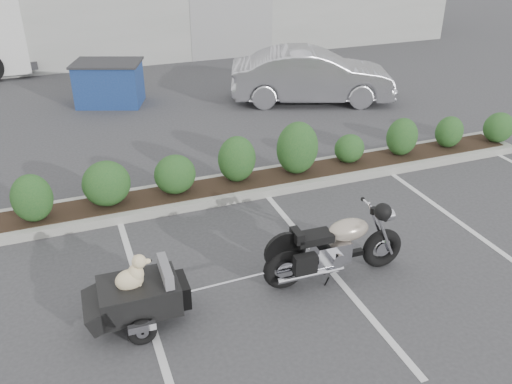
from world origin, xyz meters
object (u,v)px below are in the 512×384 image
object	(u,v)px
pet_trailer	(138,295)
sedan	(312,76)
dumpster	(109,83)
motorcycle	(336,248)

from	to	relation	value
pet_trailer	sedan	xyz separation A→B (m)	(6.03, 7.38, 0.28)
sedan	dumpster	xyz separation A→B (m)	(-5.19, 1.74, -0.13)
pet_trailer	sedan	world-z (taller)	sedan
motorcycle	pet_trailer	bearing A→B (deg)	-178.90
dumpster	sedan	bearing A→B (deg)	2.12
motorcycle	sedan	size ratio (longest dim) A/B	0.50
motorcycle	pet_trailer	size ratio (longest dim) A/B	1.26
motorcycle	pet_trailer	world-z (taller)	motorcycle
pet_trailer	motorcycle	bearing A→B (deg)	1.10
sedan	dumpster	distance (m)	5.48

